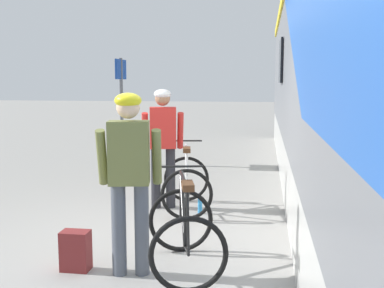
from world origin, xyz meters
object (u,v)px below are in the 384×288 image
backpack_on_platform (76,251)px  bicycle_near_white (187,183)px  cyclist_near_in_red (163,138)px  water_bottle_near_the_bikes (200,206)px  bicycle_far_black (184,231)px  platform_sign_post (121,93)px  cyclist_far_in_olive (129,168)px

backpack_on_platform → bicycle_near_white: bearing=71.9°
cyclist_near_in_red → water_bottle_near_the_bikes: (0.59, -0.24, -0.94)m
cyclist_near_in_red → bicycle_far_black: cyclist_near_in_red is taller
cyclist_near_in_red → bicycle_near_white: 0.75m
bicycle_near_white → bicycle_far_black: same height
backpack_on_platform → platform_sign_post: 6.20m
bicycle_near_white → platform_sign_post: size_ratio=0.49×
cyclist_far_in_olive → backpack_on_platform: cyclist_far_in_olive is taller
cyclist_far_in_olive → cyclist_near_in_red: bearing=95.1°
bicycle_near_white → bicycle_far_black: 2.18m
cyclist_far_in_olive → water_bottle_near_the_bikes: 2.39m
backpack_on_platform → platform_sign_post: size_ratio=0.17×
bicycle_far_black → platform_sign_post: 6.34m
backpack_on_platform → water_bottle_near_the_bikes: bearing=65.7°
bicycle_far_black → backpack_on_platform: (-1.07, -0.16, -0.20)m
bicycle_far_black → cyclist_far_in_olive: bearing=-161.7°
bicycle_far_black → platform_sign_post: (-2.46, 5.71, 1.22)m
cyclist_far_in_olive → water_bottle_near_the_bikes: size_ratio=7.73×
cyclist_far_in_olive → bicycle_near_white: 2.41m
bicycle_far_black → water_bottle_near_the_bikes: bearing=93.7°
bicycle_far_black → platform_sign_post: size_ratio=0.51×
cyclist_near_in_red → bicycle_near_white: cyclist_near_in_red is taller
cyclist_near_in_red → platform_sign_post: (-1.74, 3.47, 0.57)m
bicycle_near_white → bicycle_far_black: size_ratio=0.97×
cyclist_near_in_red → cyclist_far_in_olive: bearing=-84.9°
cyclist_far_in_olive → water_bottle_near_the_bikes: (0.37, 2.16, -0.94)m
cyclist_near_in_red → water_bottle_near_the_bikes: cyclist_near_in_red is taller
backpack_on_platform → platform_sign_post: (-1.39, 5.87, 1.42)m
platform_sign_post → bicycle_far_black: bearing=-66.7°
bicycle_near_white → backpack_on_platform: bearing=-107.3°
bicycle_far_black → water_bottle_near_the_bikes: size_ratio=5.32×
cyclist_near_in_red → backpack_on_platform: cyclist_near_in_red is taller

